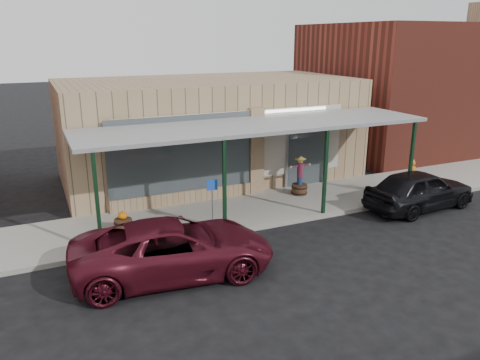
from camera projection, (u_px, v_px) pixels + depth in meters
name	position (u px, v px, depth m)	size (l,w,h in m)	color
ground	(312.00, 252.00, 13.31)	(120.00, 120.00, 0.00)	black
sidewalk	(256.00, 209.00, 16.43)	(40.00, 3.20, 0.15)	gray
storefront	(209.00, 130.00, 19.81)	(12.00, 6.25, 4.20)	#9C815F
awning	(258.00, 126.00, 15.53)	(12.00, 3.00, 3.04)	slate
block_buildings_near	(242.00, 86.00, 21.02)	(61.00, 8.00, 8.00)	maroon
barrel_scarecrow	(300.00, 181.00, 17.60)	(0.91, 0.67, 1.50)	#4C2F1E
barrel_pumpkin	(123.00, 223.00, 14.36)	(0.64, 0.64, 0.64)	#4C2F1E
handicap_sign	(212.00, 198.00, 14.23)	(0.33, 0.04, 1.59)	gray
parked_sedan	(420.00, 189.00, 16.45)	(4.33, 2.02, 1.59)	black
car_maroon	(174.00, 248.00, 11.88)	(2.37, 5.13, 1.43)	#4E0F1D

